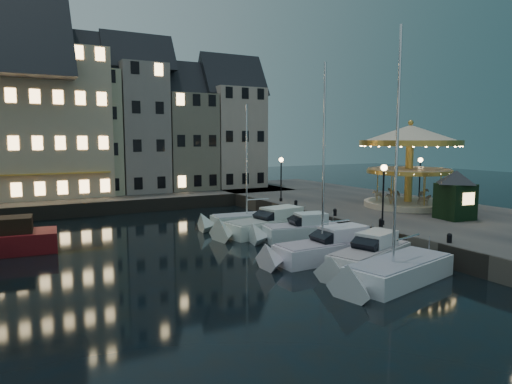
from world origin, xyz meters
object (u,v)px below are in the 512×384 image
bollard_d (296,203)px  motorboat_b (367,258)px  bollard_a (449,238)px  motorboat_e (268,225)px  streetlamp_d (420,173)px  streetlamp_c (281,173)px  motorboat_d (297,232)px  bollard_b (381,222)px  streetlamp_b (383,186)px  motorboat_f (248,221)px  ticket_kiosk (456,186)px  motorboat_a (393,274)px  bollard_c (335,212)px  motorboat_c (327,249)px  carousel (410,150)px

bollard_d → motorboat_b: bearing=-108.3°
bollard_a → motorboat_e: 13.37m
streetlamp_d → streetlamp_c: bearing=150.1°
motorboat_d → bollard_b: bearing=-42.3°
streetlamp_b → streetlamp_c: (0.00, 13.50, 0.00)m
streetlamp_b → motorboat_f: bearing=122.0°
motorboat_d → ticket_kiosk: bearing=-20.9°
motorboat_a → bollard_b: bearing=50.7°
streetlamp_b → bollard_c: (-0.60, 4.50, -2.41)m
motorboat_d → motorboat_f: 5.89m
motorboat_f → streetlamp_c: bearing=36.9°
bollard_b → motorboat_c: (-5.58, -1.36, -0.92)m
bollard_a → ticket_kiosk: bearing=36.6°
streetlamp_b → motorboat_d: 6.81m
motorboat_c → bollard_c: bearing=48.7°
bollard_c → bollard_d: same height
bollard_c → motorboat_c: bearing=-131.3°
streetlamp_b → streetlamp_c: 13.50m
motorboat_d → motorboat_c: bearing=-104.2°
streetlamp_b → bollard_d: size_ratio=7.32×
streetlamp_b → motorboat_b: streetlamp_b is taller
motorboat_f → bollard_d: bearing=8.9°
motorboat_a → motorboat_f: 16.27m
motorboat_c → carousel: 16.82m
motorboat_d → ticket_kiosk: ticket_kiosk is taller
bollard_c → streetlamp_b: bearing=-82.4°
bollard_d → motorboat_a: motorboat_a is taller
streetlamp_d → bollard_c: streetlamp_d is taller
bollard_d → motorboat_e: motorboat_e is taller
streetlamp_d → motorboat_d: streetlamp_d is taller
streetlamp_b → bollard_c: bearing=97.6°
streetlamp_d → motorboat_e: 17.11m
bollard_c → streetlamp_d: bearing=11.9°
streetlamp_c → bollard_c: (-0.60, -9.00, -2.41)m
streetlamp_b → carousel: bearing=33.3°
bollard_a → motorboat_b: 5.11m
streetlamp_d → carousel: carousel is taller
motorboat_b → motorboat_c: 2.71m
motorboat_b → motorboat_e: size_ratio=0.81×
motorboat_b → streetlamp_c: bearing=73.4°
bollard_b → carousel: carousel is taller
bollard_c → motorboat_a: size_ratio=0.05×
bollard_a → motorboat_a: bearing=-168.7°
bollard_d → motorboat_a: (-5.39, -17.08, -1.06)m
streetlamp_c → bollard_c: size_ratio=7.32×
bollard_a → ticket_kiosk: size_ratio=0.14×
bollard_d → motorboat_f: 5.31m
motorboat_b → motorboat_e: (-0.10, 10.85, 0.01)m
motorboat_d → carousel: bearing=8.3°
streetlamp_c → streetlamp_d: (11.30, -6.50, 0.00)m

